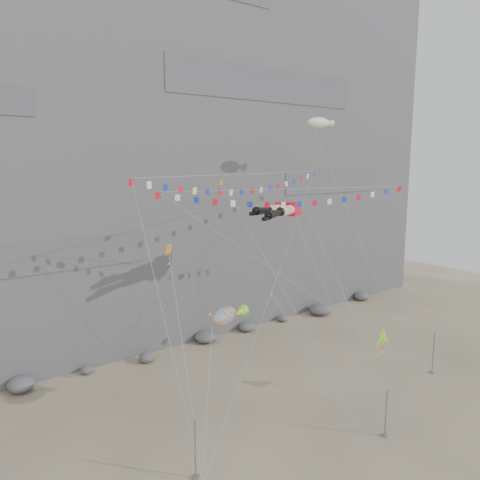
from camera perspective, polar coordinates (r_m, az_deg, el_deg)
The scene contains 17 objects.
ground at distance 43.98m, azimuth 8.50°, elevation -18.83°, with size 120.00×120.00×0.00m, color tan.
cliff at distance 65.37m, azimuth -11.72°, elevation 13.00°, with size 80.00×28.00×50.00m, color slate.
talus_boulders at distance 55.84m, azimuth -4.18°, elevation -11.72°, with size 60.00×3.00×1.20m, color slate, non-canonical shape.
anchor_pole_left at distance 33.89m, azimuth -5.48°, elevation -24.10°, with size 0.12×0.12×4.12m, color gray.
anchor_pole_center at distance 39.60m, azimuth 17.37°, elevation -19.51°, with size 0.12×0.12×3.74m, color gray.
anchor_pole_right at distance 51.37m, azimuth 22.51°, elevation -12.49°, with size 0.12×0.12×4.37m, color gray.
legs_kite at distance 45.26m, azimuth 4.80°, elevation 3.60°, with size 7.33×16.82×22.56m.
flag_banner_upper at distance 44.85m, azimuth 0.84°, elevation 8.02°, with size 27.46×16.91×26.47m.
flag_banner_lower at distance 44.26m, azimuth 6.34°, elevation 6.18°, with size 24.49×10.27×22.70m.
harlequin_kite at distance 35.19m, azimuth -8.69°, elevation -1.30°, with size 2.87×8.57×16.32m.
fish_windsock at distance 36.94m, azimuth -2.03°, elevation -9.27°, with size 8.24×7.68×12.42m.
delta_kite at distance 43.79m, azimuth 17.09°, elevation -11.51°, with size 3.53×5.24×7.68m.
blimp_windsock at distance 53.87m, azimuth 9.57°, elevation 13.86°, with size 4.13×13.70×28.10m.
small_kite_a at distance 43.31m, azimuth -1.86°, elevation 6.35°, with size 3.92×15.29×24.16m.
small_kite_b at distance 47.87m, azimuth 11.74°, elevation -4.09°, with size 4.81×10.33×14.34m.
small_kite_c at distance 40.09m, azimuth 4.06°, elevation -6.89°, with size 2.26×9.78×13.43m.
small_kite_d at distance 48.79m, azimuth 8.78°, elevation 2.08°, with size 3.48×13.94×20.08m.
Camera 1 is at (-27.76, -27.04, 20.80)m, focal length 35.00 mm.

